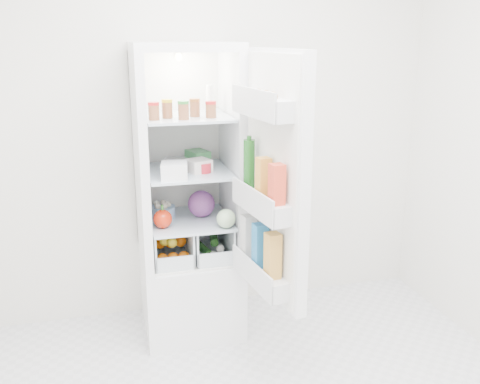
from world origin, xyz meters
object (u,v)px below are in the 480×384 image
object	(u,v)px
fridge_door	(272,185)
refrigerator	(188,228)
red_cabbage	(201,204)
mushroom_bowl	(162,212)

from	to	relation	value
fridge_door	refrigerator	bearing A→B (deg)	20.28
red_cabbage	mushroom_bowl	world-z (taller)	red_cabbage
mushroom_bowl	fridge_door	size ratio (longest dim) A/B	0.12
red_cabbage	fridge_door	size ratio (longest dim) A/B	0.13
refrigerator	red_cabbage	size ratio (longest dim) A/B	10.80
red_cabbage	fridge_door	xyz separation A→B (m)	(0.26, -0.60, 0.26)
refrigerator	mushroom_bowl	bearing A→B (deg)	-179.17
fridge_door	mushroom_bowl	bearing A→B (deg)	30.15
red_cabbage	mushroom_bowl	size ratio (longest dim) A/B	1.06
refrigerator	fridge_door	size ratio (longest dim) A/B	1.38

